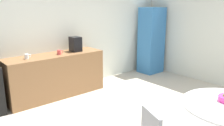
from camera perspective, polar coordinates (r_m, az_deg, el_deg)
The scene contains 6 objects.
wall_back at distance 5.35m, azimuth -12.47°, elevation 7.37°, with size 6.00×0.10×2.60m, color silver.
counter_block at distance 5.07m, azimuth -13.53°, elevation -2.93°, with size 2.05×0.60×0.90m, color brown.
locker_cabinet at distance 6.65m, azimuth 9.56°, elevation 5.43°, with size 0.60×0.50×1.82m, color #3372B2.
mug_white at distance 4.91m, azimuth -12.77°, elevation 2.58°, with size 0.13×0.08×0.09m.
mug_green at distance 4.70m, azimuth -20.09°, elevation 1.53°, with size 0.13×0.08×0.09m.
coffee_maker at distance 5.16m, azimuth -8.92°, elevation 4.59°, with size 0.20×0.24×0.32m, color black.
Camera 1 is at (-2.45, -1.71, 1.93)m, focal length 37.43 mm.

